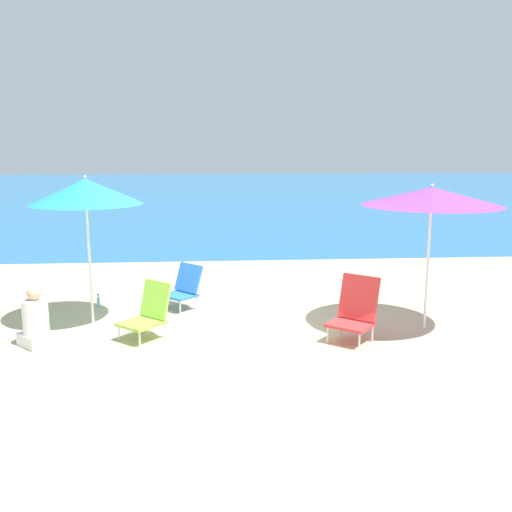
{
  "coord_description": "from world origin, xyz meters",
  "views": [
    {
      "loc": [
        -0.2,
        -7.35,
        2.47
      ],
      "look_at": [
        0.39,
        0.27,
        1.0
      ],
      "focal_mm": 40.0,
      "sensor_mm": 36.0,
      "label": 1
    }
  ],
  "objects_px": {
    "beach_chair_red": "(355,310)",
    "beach_chair_blue": "(184,287)",
    "beach_umbrella_teal": "(86,192)",
    "beach_chair_lime": "(148,312)",
    "person_seated_near": "(36,322)",
    "water_bottle": "(99,302)",
    "beach_umbrella_purple": "(432,196)"
  },
  "relations": [
    {
      "from": "beach_chair_lime",
      "to": "person_seated_near",
      "type": "xyz_separation_m",
      "value": [
        -1.38,
        -0.2,
        -0.04
      ]
    },
    {
      "from": "beach_chair_lime",
      "to": "person_seated_near",
      "type": "relative_size",
      "value": 0.98
    },
    {
      "from": "beach_chair_blue",
      "to": "person_seated_near",
      "type": "bearing_deg",
      "value": -94.12
    },
    {
      "from": "person_seated_near",
      "to": "water_bottle",
      "type": "bearing_deg",
      "value": 31.71
    },
    {
      "from": "beach_chair_red",
      "to": "beach_chair_blue",
      "type": "xyz_separation_m",
      "value": [
        -2.27,
        1.66,
        -0.06
      ]
    },
    {
      "from": "water_bottle",
      "to": "beach_chair_blue",
      "type": "bearing_deg",
      "value": -6.52
    },
    {
      "from": "beach_umbrella_teal",
      "to": "beach_chair_red",
      "type": "xyz_separation_m",
      "value": [
        3.53,
        -0.97,
        -1.46
      ]
    },
    {
      "from": "beach_umbrella_teal",
      "to": "person_seated_near",
      "type": "xyz_separation_m",
      "value": [
        -0.52,
        -0.86,
        -1.56
      ]
    },
    {
      "from": "beach_chair_red",
      "to": "beach_chair_blue",
      "type": "distance_m",
      "value": 2.81
    },
    {
      "from": "beach_chair_blue",
      "to": "beach_chair_lime",
      "type": "bearing_deg",
      "value": -61.79
    },
    {
      "from": "beach_chair_lime",
      "to": "water_bottle",
      "type": "relative_size",
      "value": 3.5
    },
    {
      "from": "beach_chair_red",
      "to": "beach_umbrella_purple",
      "type": "bearing_deg",
      "value": 58.61
    },
    {
      "from": "beach_chair_blue",
      "to": "beach_umbrella_teal",
      "type": "bearing_deg",
      "value": -106.57
    },
    {
      "from": "beach_umbrella_teal",
      "to": "beach_chair_red",
      "type": "height_order",
      "value": "beach_umbrella_teal"
    },
    {
      "from": "beach_umbrella_teal",
      "to": "beach_chair_lime",
      "type": "distance_m",
      "value": 1.87
    },
    {
      "from": "beach_chair_red",
      "to": "beach_umbrella_teal",
      "type": "bearing_deg",
      "value": -155.89
    },
    {
      "from": "beach_chair_blue",
      "to": "beach_chair_lime",
      "type": "height_order",
      "value": "beach_chair_lime"
    },
    {
      "from": "beach_chair_lime",
      "to": "person_seated_near",
      "type": "bearing_deg",
      "value": -130.38
    },
    {
      "from": "beach_chair_red",
      "to": "water_bottle",
      "type": "relative_size",
      "value": 3.91
    },
    {
      "from": "beach_chair_red",
      "to": "person_seated_near",
      "type": "xyz_separation_m",
      "value": [
        -4.05,
        0.11,
        -0.1
      ]
    },
    {
      "from": "person_seated_near",
      "to": "beach_umbrella_purple",
      "type": "bearing_deg",
      "value": -40.96
    },
    {
      "from": "water_bottle",
      "to": "person_seated_near",
      "type": "bearing_deg",
      "value": -104.41
    },
    {
      "from": "beach_chair_red",
      "to": "water_bottle",
      "type": "xyz_separation_m",
      "value": [
        -3.61,
        1.82,
        -0.32
      ]
    },
    {
      "from": "beach_umbrella_purple",
      "to": "beach_umbrella_teal",
      "type": "distance_m",
      "value": 4.64
    },
    {
      "from": "beach_chair_blue",
      "to": "person_seated_near",
      "type": "xyz_separation_m",
      "value": [
        -1.78,
        -1.55,
        -0.04
      ]
    },
    {
      "from": "beach_umbrella_purple",
      "to": "beach_chair_blue",
      "type": "distance_m",
      "value": 3.88
    },
    {
      "from": "beach_chair_blue",
      "to": "beach_chair_lime",
      "type": "xyz_separation_m",
      "value": [
        -0.4,
        -1.35,
        0.0
      ]
    },
    {
      "from": "beach_chair_blue",
      "to": "person_seated_near",
      "type": "height_order",
      "value": "person_seated_near"
    },
    {
      "from": "beach_umbrella_purple",
      "to": "beach_chair_blue",
      "type": "relative_size",
      "value": 2.86
    },
    {
      "from": "beach_umbrella_teal",
      "to": "beach_chair_lime",
      "type": "relative_size",
      "value": 2.79
    },
    {
      "from": "beach_umbrella_teal",
      "to": "beach_chair_blue",
      "type": "relative_size",
      "value": 3.0
    },
    {
      "from": "beach_chair_red",
      "to": "beach_chair_lime",
      "type": "relative_size",
      "value": 1.12
    }
  ]
}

